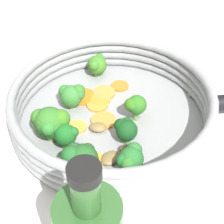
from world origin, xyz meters
name	(u,v)px	position (x,y,z in m)	size (l,w,h in m)	color
ground_plane	(112,125)	(0.00, 0.00, 0.00)	(4.00, 4.00, 0.00)	white
skillet	(112,122)	(0.00, 0.00, 0.01)	(0.30, 0.30, 0.01)	#939699
skillet_rim_wall	(112,105)	(0.00, 0.00, 0.04)	(0.32, 0.32, 0.06)	#95979C
skillet_rivet_left	(205,126)	(0.08, -0.12, 0.02)	(0.01, 0.01, 0.01)	#92979C
skillet_rivet_right	(191,94)	(0.13, -0.06, 0.02)	(0.01, 0.01, 0.01)	#959496
carrot_slice_0	(103,120)	(-0.01, 0.01, 0.01)	(0.04, 0.04, 0.00)	orange
carrot_slice_1	(92,161)	(-0.09, -0.04, 0.01)	(0.04, 0.04, 0.00)	#F09C34
carrot_slice_2	(120,86)	(0.07, 0.04, 0.01)	(0.03, 0.03, 0.00)	orange
carrot_slice_3	(98,105)	(0.01, 0.04, 0.01)	(0.04, 0.04, 0.00)	orange
carrot_slice_4	(100,100)	(0.02, 0.04, 0.01)	(0.03, 0.03, 0.00)	orange
carrot_slice_5	(66,163)	(-0.11, -0.01, 0.01)	(0.03, 0.03, 0.00)	orange
carrot_slice_6	(104,93)	(0.04, 0.05, 0.02)	(0.04, 0.04, 0.01)	#F98C3E
carrot_slice_7	(83,97)	(0.01, 0.07, 0.01)	(0.04, 0.04, 0.00)	orange
carrot_slice_8	(77,127)	(-0.05, 0.03, 0.01)	(0.03, 0.03, 0.00)	#F9993A
broccoli_floret_0	(130,158)	(-0.06, -0.09, 0.04)	(0.04, 0.03, 0.04)	#6A884E
broccoli_floret_1	(72,95)	(-0.02, 0.07, 0.04)	(0.04, 0.04, 0.04)	#8BB660
broccoli_floret_2	(66,134)	(-0.09, 0.01, 0.04)	(0.03, 0.04, 0.04)	#6E9758
broccoli_floret_3	(126,129)	(-0.02, -0.05, 0.04)	(0.04, 0.04, 0.04)	#608A56
broccoli_floret_4	(80,158)	(-0.11, -0.04, 0.05)	(0.05, 0.05, 0.05)	#659454
broccoli_floret_5	(135,105)	(0.02, -0.03, 0.04)	(0.03, 0.03, 0.05)	#6E9855
broccoli_floret_6	(97,65)	(0.07, 0.10, 0.04)	(0.04, 0.04, 0.04)	#608E56
broccoli_floret_7	(50,122)	(-0.09, 0.04, 0.05)	(0.05, 0.05, 0.06)	#7D9753
mushroom_piece_0	(98,127)	(-0.03, 0.00, 0.02)	(0.03, 0.02, 0.01)	olive
mushroom_piece_1	(110,158)	(-0.07, -0.06, 0.02)	(0.03, 0.02, 0.01)	olive
mushroom_piece_2	(128,151)	(-0.04, -0.07, 0.02)	(0.03, 0.02, 0.01)	brown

